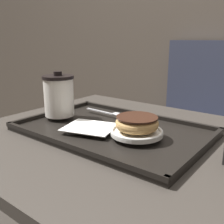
# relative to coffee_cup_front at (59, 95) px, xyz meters

# --- Properties ---
(cafe_table) EXTENTS (0.88, 0.76, 0.74)m
(cafe_table) POSITION_rel_coffee_cup_front_xyz_m (0.24, 0.03, -0.27)
(cafe_table) COLOR #38332D
(cafe_table) RESTS_ON ground_plane
(serving_tray) EXTENTS (0.54, 0.36, 0.02)m
(serving_tray) POSITION_rel_coffee_cup_front_xyz_m (0.20, 0.02, -0.08)
(serving_tray) COLOR black
(serving_tray) RESTS_ON cafe_table
(napkin_paper) EXTENTS (0.17, 0.15, 0.00)m
(napkin_paper) POSITION_rel_coffee_cup_front_xyz_m (0.16, -0.03, -0.07)
(napkin_paper) COLOR white
(napkin_paper) RESTS_ON serving_tray
(coffee_cup_front) EXTENTS (0.10, 0.10, 0.15)m
(coffee_cup_front) POSITION_rel_coffee_cup_front_xyz_m (0.00, 0.00, 0.00)
(coffee_cup_front) COLOR white
(coffee_cup_front) RESTS_ON serving_tray
(plate_with_chocolate_donut) EXTENTS (0.14, 0.14, 0.01)m
(plate_with_chocolate_donut) POSITION_rel_coffee_cup_front_xyz_m (0.30, 0.00, -0.06)
(plate_with_chocolate_donut) COLOR white
(plate_with_chocolate_donut) RESTS_ON serving_tray
(donut_chocolate_glazed) EXTENTS (0.11, 0.11, 0.04)m
(donut_chocolate_glazed) POSITION_rel_coffee_cup_front_xyz_m (0.30, 0.00, -0.03)
(donut_chocolate_glazed) COLOR tan
(donut_chocolate_glazed) RESTS_ON plate_with_chocolate_donut
(spoon) EXTENTS (0.15, 0.02, 0.01)m
(spoon) POSITION_rel_coffee_cup_front_xyz_m (0.13, 0.11, -0.06)
(spoon) COLOR silver
(spoon) RESTS_ON serving_tray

